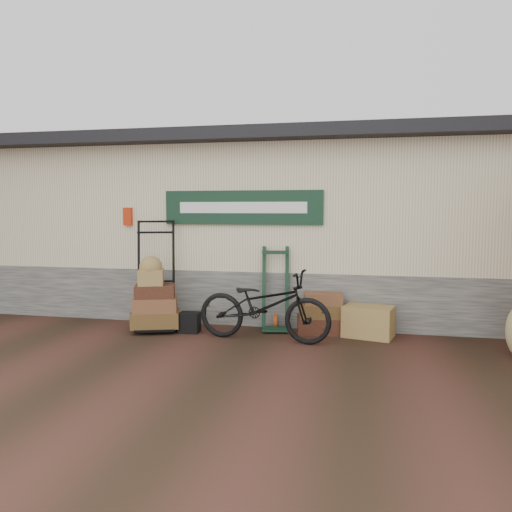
{
  "coord_description": "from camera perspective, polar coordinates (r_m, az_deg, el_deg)",
  "views": [
    {
      "loc": [
        1.59,
        -6.89,
        1.93
      ],
      "look_at": [
        -0.06,
        0.9,
        1.17
      ],
      "focal_mm": 35.0,
      "sensor_mm": 36.0,
      "label": 1
    }
  ],
  "objects": [
    {
      "name": "green_barrow",
      "position": [
        7.94,
        2.24,
        -3.76
      ],
      "size": [
        0.54,
        0.47,
        1.33
      ],
      "primitive_type": null,
      "rotation": [
        0.0,
        0.0,
        0.15
      ],
      "color": "black",
      "rests_on": "ground"
    },
    {
      "name": "wicker_hamper",
      "position": [
        7.78,
        12.71,
        -7.31
      ],
      "size": [
        0.81,
        0.63,
        0.47
      ],
      "primitive_type": "cube",
      "rotation": [
        0.0,
        0.0,
        -0.25
      ],
      "color": "brown",
      "rests_on": "ground"
    },
    {
      "name": "station_building",
      "position": [
        9.77,
        2.56,
        3.56
      ],
      "size": [
        14.4,
        4.1,
        3.2
      ],
      "color": "#4C4C47",
      "rests_on": "ground"
    },
    {
      "name": "black_trunk",
      "position": [
        7.95,
        -7.6,
        -7.53
      ],
      "size": [
        0.33,
        0.29,
        0.31
      ],
      "primitive_type": "cube",
      "rotation": [
        0.0,
        0.0,
        0.08
      ],
      "color": "black",
      "rests_on": "ground"
    },
    {
      "name": "suitcase_stack",
      "position": [
        7.88,
        7.44,
        -6.43
      ],
      "size": [
        0.78,
        0.56,
        0.64
      ],
      "primitive_type": null,
      "rotation": [
        0.0,
        0.0,
        0.15
      ],
      "color": "#361D11",
      "rests_on": "ground"
    },
    {
      "name": "ground",
      "position": [
        7.33,
        -1.0,
        -9.85
      ],
      "size": [
        80.0,
        80.0,
        0.0
      ],
      "primitive_type": "plane",
      "color": "black",
      "rests_on": "ground"
    },
    {
      "name": "porter_trolley",
      "position": [
        8.14,
        -11.39,
        -2.03
      ],
      "size": [
        1.05,
        0.91,
        1.78
      ],
      "primitive_type": null,
      "rotation": [
        0.0,
        0.0,
        0.32
      ],
      "color": "black",
      "rests_on": "ground"
    },
    {
      "name": "bicycle",
      "position": [
        7.31,
        0.91,
        -5.22
      ],
      "size": [
        0.9,
        2.06,
        1.16
      ],
      "primitive_type": "imported",
      "rotation": [
        0.0,
        0.0,
        1.47
      ],
      "color": "black",
      "rests_on": "ground"
    }
  ]
}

